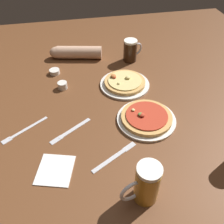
# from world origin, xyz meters

# --- Properties ---
(ground_plane) EXTENTS (2.40, 2.40, 0.03)m
(ground_plane) POSITION_xyz_m (0.00, 0.00, -0.01)
(ground_plane) COLOR brown
(pizza_plate_near) EXTENTS (0.28, 0.28, 0.05)m
(pizza_plate_near) POSITION_xyz_m (0.15, -0.07, 0.02)
(pizza_plate_near) COLOR silver
(pizza_plate_near) RESTS_ON ground_plane
(pizza_plate_far) EXTENTS (0.27, 0.27, 0.05)m
(pizza_plate_far) POSITION_xyz_m (0.12, 0.22, 0.02)
(pizza_plate_far) COLOR silver
(pizza_plate_far) RESTS_ON ground_plane
(beer_mug_amber) EXTENTS (0.15, 0.09, 0.17)m
(beer_mug_amber) POSITION_xyz_m (0.03, -0.44, 0.08)
(beer_mug_amber) COLOR #B27A23
(beer_mug_amber) RESTS_ON ground_plane
(beer_mug_pale) EXTENTS (0.13, 0.09, 0.14)m
(beer_mug_pale) POSITION_xyz_m (0.21, 0.48, 0.07)
(beer_mug_pale) COLOR black
(beer_mug_pale) RESTS_ON ground_plane
(ramekin_sauce) EXTENTS (0.06, 0.06, 0.03)m
(ramekin_sauce) POSITION_xyz_m (-0.26, 0.42, 0.01)
(ramekin_sauce) COLOR silver
(ramekin_sauce) RESTS_ON ground_plane
(ramekin_butter) EXTENTS (0.05, 0.05, 0.04)m
(ramekin_butter) POSITION_xyz_m (-0.22, 0.26, 0.02)
(ramekin_butter) COLOR silver
(ramekin_butter) RESTS_ON ground_plane
(napkin_folded) EXTENTS (0.17, 0.18, 0.01)m
(napkin_folded) POSITION_xyz_m (-0.28, -0.27, 0.00)
(napkin_folded) COLOR white
(napkin_folded) RESTS_ON ground_plane
(fork_left) EXTENTS (0.20, 0.14, 0.01)m
(fork_left) POSITION_xyz_m (-0.41, -0.02, 0.00)
(fork_left) COLOR silver
(fork_left) RESTS_ON ground_plane
(knife_right) EXTENTS (0.21, 0.13, 0.01)m
(knife_right) POSITION_xyz_m (-0.04, -0.25, 0.00)
(knife_right) COLOR silver
(knife_right) RESTS_ON ground_plane
(knife_spare) EXTENTS (0.20, 0.14, 0.01)m
(knife_spare) POSITION_xyz_m (-0.21, -0.07, 0.00)
(knife_spare) COLOR silver
(knife_spare) RESTS_ON ground_plane
(diner_arm) EXTENTS (0.33, 0.14, 0.08)m
(diner_arm) POSITION_xyz_m (-0.13, 0.58, 0.04)
(diner_arm) COLOR tan
(diner_arm) RESTS_ON ground_plane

